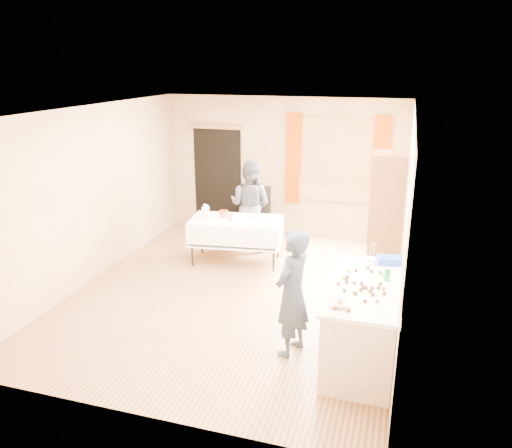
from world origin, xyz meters
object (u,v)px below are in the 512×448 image
(counter, at_px, (363,323))
(chair, at_px, (258,226))
(party_table, at_px, (236,236))
(girl, at_px, (292,293))
(woman, at_px, (250,205))
(cabinet, at_px, (386,217))

(counter, xyz_separation_m, chair, (-2.20, 3.36, -0.15))
(party_table, relative_size, girl, 1.07)
(woman, bearing_deg, counter, 136.32)
(party_table, xyz_separation_m, chair, (0.07, 1.04, -0.14))
(chair, relative_size, woman, 0.64)
(woman, bearing_deg, party_table, 97.20)
(cabinet, relative_size, party_table, 1.23)
(chair, bearing_deg, woman, -103.45)
(cabinet, xyz_separation_m, counter, (-0.10, -2.39, -0.52))
(cabinet, distance_m, woman, 2.43)
(cabinet, distance_m, counter, 2.45)
(party_table, bearing_deg, cabinet, -5.90)
(girl, relative_size, woman, 0.93)
(cabinet, height_order, party_table, cabinet)
(chair, height_order, woman, woman)
(cabinet, relative_size, girl, 1.31)
(woman, bearing_deg, girl, 124.92)
(cabinet, xyz_separation_m, girl, (-0.88, -2.48, -0.23))
(chair, distance_m, woman, 0.60)
(girl, height_order, woman, woman)
(chair, xyz_separation_m, woman, (-0.04, -0.35, 0.49))
(counter, distance_m, chair, 4.02)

